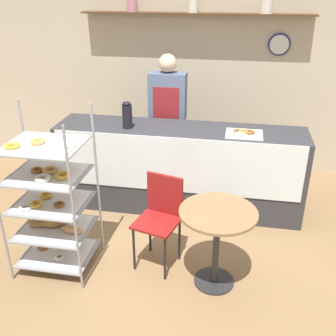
# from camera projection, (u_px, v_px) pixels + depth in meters

# --- Properties ---
(ground_plane) EXTENTS (14.00, 14.00, 0.00)m
(ground_plane) POSITION_uv_depth(u_px,v_px,m) (161.00, 264.00, 3.84)
(ground_plane) COLOR olive
(back_wall) EXTENTS (10.00, 0.30, 2.70)m
(back_wall) POSITION_uv_depth(u_px,v_px,m) (195.00, 71.00, 5.46)
(back_wall) COLOR beige
(back_wall) RESTS_ON ground_plane
(display_counter) EXTENTS (2.84, 0.62, 1.01)m
(display_counter) POSITION_uv_depth(u_px,v_px,m) (179.00, 168.00, 4.63)
(display_counter) COLOR #333338
(display_counter) RESTS_ON ground_plane
(pastry_rack) EXTENTS (0.71, 0.60, 1.55)m
(pastry_rack) POSITION_uv_depth(u_px,v_px,m) (51.00, 202.00, 3.56)
(pastry_rack) COLOR gray
(pastry_rack) RESTS_ON ground_plane
(person_worker) EXTENTS (0.45, 0.23, 1.74)m
(person_worker) POSITION_uv_depth(u_px,v_px,m) (168.00, 118.00, 4.92)
(person_worker) COLOR #282833
(person_worker) RESTS_ON ground_plane
(cafe_table) EXTENTS (0.67, 0.67, 0.76)m
(cafe_table) POSITION_uv_depth(u_px,v_px,m) (217.00, 230.00, 3.38)
(cafe_table) COLOR #262628
(cafe_table) RESTS_ON ground_plane
(cafe_chair) EXTENTS (0.47, 0.47, 0.89)m
(cafe_chair) POSITION_uv_depth(u_px,v_px,m) (161.00, 212.00, 3.68)
(cafe_chair) COLOR black
(cafe_chair) RESTS_ON ground_plane
(coffee_carafe) EXTENTS (0.11, 0.11, 0.30)m
(coffee_carafe) POSITION_uv_depth(u_px,v_px,m) (127.00, 115.00, 4.36)
(coffee_carafe) COLOR black
(coffee_carafe) RESTS_ON display_counter
(donut_tray_counter) EXTENTS (0.39, 0.32, 0.04)m
(donut_tray_counter) POSITION_uv_depth(u_px,v_px,m) (243.00, 133.00, 4.22)
(donut_tray_counter) COLOR silver
(donut_tray_counter) RESTS_ON display_counter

